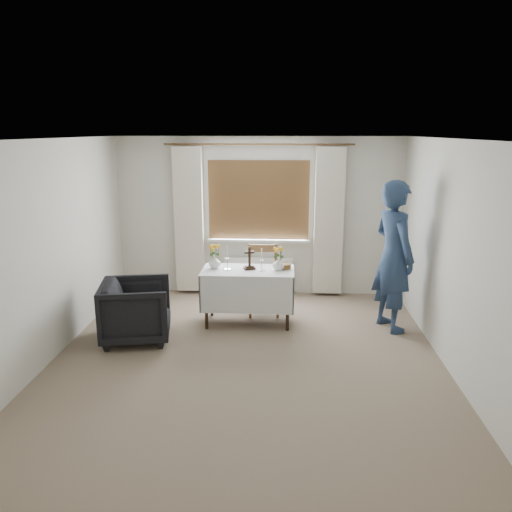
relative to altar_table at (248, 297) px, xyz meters
The scene contains 12 objects.
ground 1.20m from the altar_table, 86.47° to the right, with size 5.00×5.00×0.00m, color #88715E.
altar_table is the anchor object (origin of this frame).
wooden_chair 0.46m from the altar_table, 64.46° to the left, with size 0.46×0.46×0.99m, color brown, non-canonical shape.
armchair 1.51m from the altar_table, 154.99° to the right, with size 0.82×0.85×0.77m, color black.
person 2.00m from the altar_table, ahead, with size 0.73×0.48×1.99m, color navy.
radiator 1.29m from the altar_table, 86.87° to the left, with size 1.10×0.10×0.60m, color white.
wooden_cross 0.54m from the altar_table, 55.98° to the left, with size 0.15×0.10×0.31m, color black, non-canonical shape.
candlestick_left 0.61m from the altar_table, behind, with size 0.09×0.09×0.33m, color silver, non-canonical shape.
candlestick_right 0.56m from the altar_table, ahead, with size 0.09×0.09×0.30m, color silver, non-canonical shape.
flower_vase_left 0.66m from the altar_table, behind, with size 0.17×0.17×0.17m, color white.
flower_vase_right 0.62m from the altar_table, ahead, with size 0.16×0.16×0.17m, color white.
wicker_basket 0.65m from the altar_table, 10.99° to the left, with size 0.18×0.18×0.07m, color brown.
Camera 1 is at (0.42, -5.31, 2.59)m, focal length 35.00 mm.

